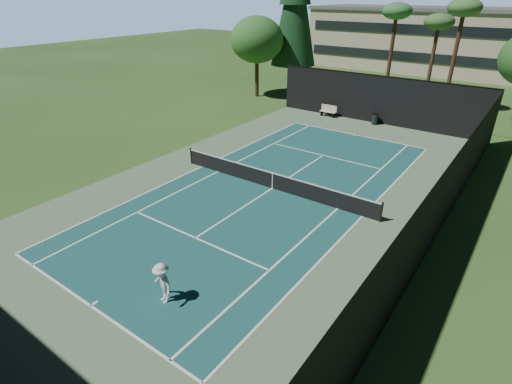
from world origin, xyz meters
TOP-DOWN VIEW (x-y plane):
  - ground at (0.00, 0.00)m, footprint 160.00×160.00m
  - apron_slab at (0.00, 0.00)m, footprint 18.00×32.00m
  - court_surface at (0.00, 0.00)m, footprint 10.97×23.77m
  - court_lines at (0.00, 0.00)m, footprint 11.07×23.87m
  - tennis_net at (0.00, 0.00)m, footprint 12.90×0.10m
  - fence at (0.00, 0.06)m, footprint 18.04×32.05m
  - player at (1.98, -10.13)m, footprint 1.20×0.88m
  - tennis_ball_a at (-5.14, -10.81)m, footprint 0.07×0.07m
  - tennis_ball_b at (-1.10, 4.19)m, footprint 0.08×0.08m
  - tennis_ball_c at (1.73, 1.97)m, footprint 0.06×0.06m
  - tennis_ball_d at (-5.61, 5.75)m, footprint 0.07×0.07m
  - park_bench at (-4.16, 15.43)m, footprint 1.50×0.45m
  - trash_bin at (0.20, 15.50)m, footprint 0.56×0.56m
  - palm_a at (-2.00, 24.00)m, footprint 2.80×2.80m
  - palm_b at (1.50, 26.00)m, footprint 2.80×2.80m
  - palm_c at (4.00, 23.00)m, footprint 2.80×2.80m
  - decid_tree_c at (-14.00, 18.00)m, footprint 5.44×5.44m
  - campus_building at (0.00, 45.98)m, footprint 40.50×12.50m

SIDE VIEW (x-z plane):
  - ground at x=0.00m, z-range 0.00..0.00m
  - apron_slab at x=0.00m, z-range 0.00..0.01m
  - court_surface at x=0.00m, z-range 0.01..0.02m
  - court_lines at x=0.00m, z-range 0.02..0.02m
  - tennis_ball_c at x=1.73m, z-range 0.00..0.06m
  - tennis_ball_a at x=-5.14m, z-range 0.00..0.07m
  - tennis_ball_d at x=-5.61m, z-range 0.00..0.07m
  - tennis_ball_b at x=-1.10m, z-range 0.00..0.08m
  - trash_bin at x=0.20m, z-range 0.01..0.95m
  - park_bench at x=-4.16m, z-range 0.03..1.06m
  - tennis_net at x=0.00m, z-range 0.01..1.11m
  - player at x=1.98m, z-range 0.00..1.65m
  - fence at x=0.00m, z-range -0.01..4.02m
  - campus_building at x=0.00m, z-range 0.06..8.36m
  - decid_tree_c at x=-14.00m, z-range 1.72..9.81m
  - palm_b at x=1.50m, z-range 3.15..11.57m
  - palm_a at x=-2.00m, z-range 3.53..12.85m
  - palm_c at x=4.00m, z-range 3.72..13.49m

